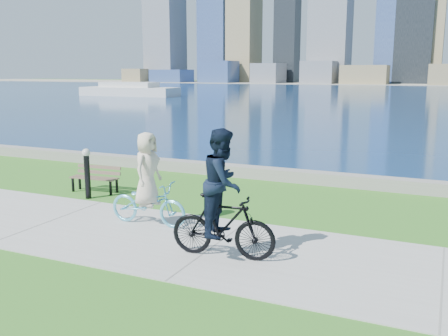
% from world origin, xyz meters
% --- Properties ---
extents(ground, '(320.00, 320.00, 0.00)m').
position_xyz_m(ground, '(0.00, 0.00, 0.00)').
color(ground, '#2B681B').
rests_on(ground, ground).
extents(concrete_path, '(80.00, 3.50, 0.02)m').
position_xyz_m(concrete_path, '(0.00, 0.00, 0.01)').
color(concrete_path, '#A1A09B').
rests_on(concrete_path, ground).
extents(seawall, '(90.00, 0.50, 0.35)m').
position_xyz_m(seawall, '(0.00, 6.20, 0.17)').
color(seawall, gray).
rests_on(seawall, ground).
extents(bay_water, '(320.00, 131.00, 0.01)m').
position_xyz_m(bay_water, '(0.00, 72.00, 0.00)').
color(bay_water, navy).
rests_on(bay_water, ground).
extents(far_shore, '(320.00, 30.00, 0.12)m').
position_xyz_m(far_shore, '(0.00, 130.00, 0.06)').
color(far_shore, gray).
rests_on(far_shore, ground).
extents(ferry_near, '(13.61, 3.89, 1.85)m').
position_xyz_m(ferry_near, '(-35.36, 47.84, 0.77)').
color(ferry_near, silver).
rests_on(ferry_near, ground).
extents(park_bench, '(1.41, 0.58, 0.71)m').
position_xyz_m(park_bench, '(-4.88, 2.69, 0.44)').
color(park_bench, black).
rests_on(park_bench, ground).
extents(bollard_lamp, '(0.21, 0.21, 1.32)m').
position_xyz_m(bollard_lamp, '(-4.59, 1.99, 0.76)').
color(bollard_lamp, black).
rests_on(bollard_lamp, ground).
extents(cyclist_woman, '(0.67, 1.83, 2.01)m').
position_xyz_m(cyclist_woman, '(-1.87, 0.67, 0.77)').
color(cyclist_woman, '#5FC6E8').
rests_on(cyclist_woman, ground).
extents(cyclist_man, '(0.80, 1.96, 2.31)m').
position_xyz_m(cyclist_man, '(0.40, -0.43, 0.99)').
color(cyclist_man, black).
rests_on(cyclist_man, ground).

